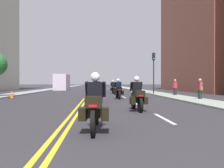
{
  "coord_description": "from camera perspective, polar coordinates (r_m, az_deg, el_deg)",
  "views": [
    {
      "loc": [
        0.95,
        0.05,
        1.31
      ],
      "look_at": [
        2.29,
        20.16,
        1.19
      ],
      "focal_mm": 35.64,
      "sensor_mm": 36.0,
      "label": 1
    }
  ],
  "objects": [
    {
      "name": "pedestrian_0",
      "position": [
        17.57,
        21.66,
        -1.24
      ],
      "size": [
        0.23,
        0.48,
        1.62
      ],
      "rotation": [
        0.0,
        0.0,
        4.74
      ],
      "color": "#212B2C",
      "rests_on": "ground"
    },
    {
      "name": "motorcycle_4",
      "position": [
        22.2,
        -4.05,
        -1.33
      ],
      "size": [
        0.76,
        2.15,
        1.6
      ],
      "rotation": [
        0.0,
        0.0,
        0.0
      ],
      "color": "black",
      "rests_on": "ground"
    },
    {
      "name": "motorcycle_0",
      "position": [
        6.07,
        -4.39,
        -5.7
      ],
      "size": [
        0.78,
        2.25,
        1.6
      ],
      "rotation": [
        0.0,
        0.0,
        -0.05
      ],
      "color": "black",
      "rests_on": "ground"
    },
    {
      "name": "ground_plane",
      "position": [
        47.98,
        -4.95,
        -1.24
      ],
      "size": [
        264.0,
        264.0,
        0.0
      ],
      "primitive_type": "plane",
      "color": "#2E2C31"
    },
    {
      "name": "pedestrian_1",
      "position": [
        22.52,
        15.87,
        -0.85
      ],
      "size": [
        0.42,
        0.35,
        1.65
      ],
      "rotation": [
        0.0,
        0.0,
        0.43
      ],
      "color": "#29242E",
      "rests_on": "ground"
    },
    {
      "name": "motorcycle_1",
      "position": [
        10.41,
        6.47,
        -3.24
      ],
      "size": [
        0.78,
        2.11,
        1.62
      ],
      "rotation": [
        0.0,
        0.0,
        0.05
      ],
      "color": "black",
      "rests_on": "ground"
    },
    {
      "name": "centreline_yellow_outer",
      "position": [
        47.98,
        -4.8,
        -1.23
      ],
      "size": [
        0.12,
        132.0,
        0.01
      ],
      "primitive_type": "cube",
      "color": "yellow",
      "rests_on": "ground"
    },
    {
      "name": "parked_truck",
      "position": [
        41.17,
        -12.61,
        0.27
      ],
      "size": [
        2.2,
        6.5,
        2.8
      ],
      "color": "silver",
      "rests_on": "ground"
    },
    {
      "name": "motorcycle_2",
      "position": [
        14.65,
        -3.97,
        -2.14
      ],
      "size": [
        0.78,
        2.13,
        1.67
      ],
      "rotation": [
        0.0,
        0.0,
        0.05
      ],
      "color": "black",
      "rests_on": "ground"
    },
    {
      "name": "lane_dashes_white",
      "position": [
        29.08,
        0.97,
        -2.24
      ],
      "size": [
        0.14,
        56.4,
        0.01
      ],
      "color": "silver",
      "rests_on": "ground"
    },
    {
      "name": "traffic_cone_0",
      "position": [
        19.96,
        -24.29,
        -2.49
      ],
      "size": [
        0.35,
        0.35,
        0.68
      ],
      "color": "black",
      "rests_on": "ground"
    },
    {
      "name": "centreline_yellow_inner",
      "position": [
        47.98,
        -5.09,
        -1.23
      ],
      "size": [
        0.12,
        132.0,
        0.01
      ],
      "primitive_type": "cube",
      "color": "yellow",
      "rests_on": "ground"
    },
    {
      "name": "sidewalk_right",
      "position": [
        48.47,
        4.43,
        -1.15
      ],
      "size": [
        2.3,
        144.0,
        0.12
      ],
      "primitive_type": "cube",
      "color": "#929F93",
      "rests_on": "ground"
    },
    {
      "name": "motorcycle_5",
      "position": [
        27.0,
        0.26,
        -1.02
      ],
      "size": [
        0.76,
        2.12,
        1.65
      ],
      "rotation": [
        0.0,
        0.0,
        0.0
      ],
      "color": "black",
      "rests_on": "ground"
    },
    {
      "name": "building_right_1",
      "position": [
        38.76,
        23.54,
        11.69
      ],
      "size": [
        9.29,
        20.41,
        17.92
      ],
      "color": "#924F3E",
      "rests_on": "ground"
    },
    {
      "name": "sidewalk_left",
      "position": [
        48.78,
        -14.27,
        -1.15
      ],
      "size": [
        2.3,
        144.0,
        0.12
      ],
      "primitive_type": "cube",
      "color": "#919598",
      "rests_on": "ground"
    },
    {
      "name": "traffic_light_near",
      "position": [
        24.91,
        10.64,
        4.62
      ],
      "size": [
        0.28,
        0.38,
        4.6
      ],
      "color": "black",
      "rests_on": "ground"
    },
    {
      "name": "motorcycle_3",
      "position": [
        18.15,
        1.61,
        -1.72
      ],
      "size": [
        0.77,
        2.18,
        1.65
      ],
      "rotation": [
        0.0,
        0.0,
        0.03
      ],
      "color": "black",
      "rests_on": "ground"
    }
  ]
}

